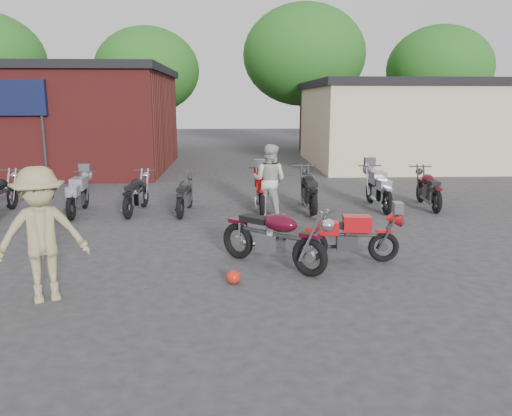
{
  "coord_description": "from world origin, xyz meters",
  "views": [
    {
      "loc": [
        -0.17,
        -7.8,
        2.91
      ],
      "look_at": [
        0.27,
        1.47,
        0.9
      ],
      "focal_mm": 35.0,
      "sensor_mm": 36.0,
      "label": 1
    }
  ],
  "objects_px": {
    "row_bike_3": "(185,193)",
    "person_light": "(270,180)",
    "person_tan": "(42,235)",
    "row_bike_1": "(78,193)",
    "row_bike_4": "(261,188)",
    "row_bike_7": "(429,187)",
    "sportbike": "(351,234)",
    "helmet": "(233,277)",
    "vintage_motorcycle": "(274,233)",
    "row_bike_6": "(379,187)",
    "row_bike_2": "(136,191)",
    "row_bike_5": "(309,188)"
  },
  "relations": [
    {
      "from": "vintage_motorcycle",
      "to": "row_bike_4",
      "type": "xyz_separation_m",
      "value": [
        0.05,
        4.82,
        -0.05
      ]
    },
    {
      "from": "row_bike_1",
      "to": "row_bike_7",
      "type": "distance_m",
      "value": 9.42
    },
    {
      "from": "sportbike",
      "to": "row_bike_4",
      "type": "xyz_separation_m",
      "value": [
        -1.38,
        4.53,
        0.06
      ]
    },
    {
      "from": "vintage_motorcycle",
      "to": "row_bike_3",
      "type": "distance_m",
      "value": 4.91
    },
    {
      "from": "row_bike_2",
      "to": "row_bike_6",
      "type": "xyz_separation_m",
      "value": [
        6.5,
        0.21,
        0.03
      ]
    },
    {
      "from": "helmet",
      "to": "row_bike_6",
      "type": "bearing_deg",
      "value": 54.5
    },
    {
      "from": "row_bike_3",
      "to": "row_bike_5",
      "type": "bearing_deg",
      "value": -83.89
    },
    {
      "from": "row_bike_3",
      "to": "vintage_motorcycle",
      "type": "bearing_deg",
      "value": -151.52
    },
    {
      "from": "row_bike_4",
      "to": "sportbike",
      "type": "bearing_deg",
      "value": -161.97
    },
    {
      "from": "row_bike_1",
      "to": "row_bike_6",
      "type": "height_order",
      "value": "row_bike_6"
    },
    {
      "from": "row_bike_4",
      "to": "row_bike_7",
      "type": "xyz_separation_m",
      "value": [
        4.63,
        0.06,
        -0.0
      ]
    },
    {
      "from": "row_bike_1",
      "to": "row_bike_6",
      "type": "distance_m",
      "value": 8.0
    },
    {
      "from": "row_bike_3",
      "to": "person_light",
      "type": "bearing_deg",
      "value": -95.9
    },
    {
      "from": "sportbike",
      "to": "row_bike_1",
      "type": "bearing_deg",
      "value": 151.37
    },
    {
      "from": "person_light",
      "to": "person_tan",
      "type": "height_order",
      "value": "person_tan"
    },
    {
      "from": "row_bike_2",
      "to": "row_bike_5",
      "type": "xyz_separation_m",
      "value": [
        4.56,
        -0.04,
        0.06
      ]
    },
    {
      "from": "vintage_motorcycle",
      "to": "row_bike_1",
      "type": "relative_size",
      "value": 1.13
    },
    {
      "from": "row_bike_1",
      "to": "row_bike_6",
      "type": "bearing_deg",
      "value": -90.57
    },
    {
      "from": "vintage_motorcycle",
      "to": "row_bike_1",
      "type": "bearing_deg",
      "value": 177.33
    },
    {
      "from": "row_bike_6",
      "to": "person_light",
      "type": "bearing_deg",
      "value": 103.05
    },
    {
      "from": "row_bike_4",
      "to": "row_bike_7",
      "type": "bearing_deg",
      "value": -88.17
    },
    {
      "from": "vintage_motorcycle",
      "to": "row_bike_6",
      "type": "relative_size",
      "value": 1.05
    },
    {
      "from": "person_light",
      "to": "row_bike_6",
      "type": "distance_m",
      "value": 3.14
    },
    {
      "from": "person_tan",
      "to": "row_bike_7",
      "type": "relative_size",
      "value": 1.0
    },
    {
      "from": "vintage_motorcycle",
      "to": "row_bike_7",
      "type": "relative_size",
      "value": 1.09
    },
    {
      "from": "row_bike_1",
      "to": "row_bike_2",
      "type": "relative_size",
      "value": 0.99
    },
    {
      "from": "person_light",
      "to": "row_bike_4",
      "type": "height_order",
      "value": "person_light"
    },
    {
      "from": "person_light",
      "to": "person_tan",
      "type": "relative_size",
      "value": 0.92
    },
    {
      "from": "row_bike_2",
      "to": "row_bike_4",
      "type": "relative_size",
      "value": 0.98
    },
    {
      "from": "row_bike_2",
      "to": "row_bike_4",
      "type": "bearing_deg",
      "value": -80.1
    },
    {
      "from": "helmet",
      "to": "row_bike_1",
      "type": "distance_m",
      "value": 6.64
    },
    {
      "from": "row_bike_5",
      "to": "row_bike_3",
      "type": "bearing_deg",
      "value": 91.8
    },
    {
      "from": "row_bike_3",
      "to": "sportbike",
      "type": "bearing_deg",
      "value": -136.28
    },
    {
      "from": "row_bike_1",
      "to": "row_bike_7",
      "type": "relative_size",
      "value": 0.97
    },
    {
      "from": "row_bike_6",
      "to": "row_bike_3",
      "type": "bearing_deg",
      "value": 92.95
    },
    {
      "from": "helmet",
      "to": "row_bike_6",
      "type": "xyz_separation_m",
      "value": [
        3.97,
        5.57,
        0.49
      ]
    },
    {
      "from": "row_bike_1",
      "to": "row_bike_3",
      "type": "height_order",
      "value": "row_bike_1"
    },
    {
      "from": "row_bike_2",
      "to": "row_bike_7",
      "type": "xyz_separation_m",
      "value": [
        7.92,
        0.27,
        0.01
      ]
    },
    {
      "from": "vintage_motorcycle",
      "to": "row_bike_6",
      "type": "bearing_deg",
      "value": 96.88
    },
    {
      "from": "person_light",
      "to": "row_bike_7",
      "type": "xyz_separation_m",
      "value": [
        4.45,
        0.8,
        -0.34
      ]
    },
    {
      "from": "sportbike",
      "to": "row_bike_1",
      "type": "xyz_separation_m",
      "value": [
        -6.17,
        4.23,
        0.04
      ]
    },
    {
      "from": "helmet",
      "to": "row_bike_5",
      "type": "bearing_deg",
      "value": 69.14
    },
    {
      "from": "person_light",
      "to": "row_bike_5",
      "type": "distance_m",
      "value": 1.23
    },
    {
      "from": "row_bike_6",
      "to": "row_bike_1",
      "type": "bearing_deg",
      "value": 91.59
    },
    {
      "from": "helmet",
      "to": "person_light",
      "type": "height_order",
      "value": "person_light"
    },
    {
      "from": "helmet",
      "to": "row_bike_4",
      "type": "distance_m",
      "value": 5.65
    },
    {
      "from": "row_bike_7",
      "to": "sportbike",
      "type": "bearing_deg",
      "value": 149.49
    },
    {
      "from": "row_bike_6",
      "to": "row_bike_2",
      "type": "bearing_deg",
      "value": 91.27
    },
    {
      "from": "person_tan",
      "to": "row_bike_4",
      "type": "bearing_deg",
      "value": 35.84
    },
    {
      "from": "vintage_motorcycle",
      "to": "sportbike",
      "type": "relative_size",
      "value": 1.22
    }
  ]
}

